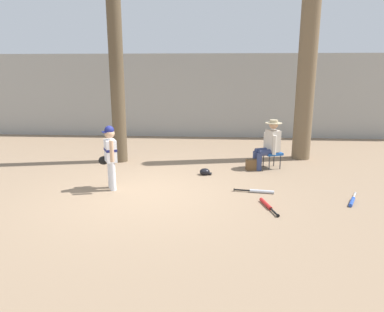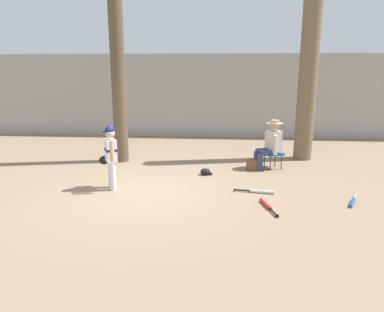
{
  "view_description": "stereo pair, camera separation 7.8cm",
  "coord_description": "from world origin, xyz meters",
  "views": [
    {
      "loc": [
        1.39,
        -6.57,
        2.36
      ],
      "look_at": [
        0.93,
        0.08,
        0.75
      ],
      "focal_mm": 33.29,
      "sensor_mm": 36.0,
      "label": 1
    },
    {
      "loc": [
        1.47,
        -6.57,
        2.36
      ],
      "look_at": [
        0.93,
        0.08,
        0.75
      ],
      "focal_mm": 33.29,
      "sensor_mm": 36.0,
      "label": 2
    }
  ],
  "objects": [
    {
      "name": "tree_near_player",
      "position": [
        -1.14,
        2.49,
        2.99
      ],
      "size": [
        0.5,
        0.5,
        6.48
      ],
      "color": "brown",
      "rests_on": "ground"
    },
    {
      "name": "seated_spectator",
      "position": [
        2.68,
        2.02,
        0.64
      ],
      "size": [
        0.67,
        0.54,
        1.2
      ],
      "color": "navy",
      "rests_on": "ground"
    },
    {
      "name": "folding_stool",
      "position": [
        2.77,
        2.05,
        0.36
      ],
      "size": [
        0.52,
        0.52,
        0.41
      ],
      "color": "#194C9E",
      "rests_on": "ground"
    },
    {
      "name": "bat_red_barrel",
      "position": [
        2.31,
        -0.57,
        0.03
      ],
      "size": [
        0.25,
        0.78,
        0.07
      ],
      "color": "red",
      "rests_on": "ground"
    },
    {
      "name": "batting_helmet_black",
      "position": [
        1.14,
        1.36,
        0.07
      ],
      "size": [
        0.28,
        0.21,
        0.16
      ],
      "color": "black",
      "rests_on": "ground"
    },
    {
      "name": "tree_behind_spectator",
      "position": [
        3.72,
        3.14,
        2.56
      ],
      "size": [
        0.67,
        0.67,
        5.78
      ],
      "color": "brown",
      "rests_on": "ground"
    },
    {
      "name": "concrete_back_wall",
      "position": [
        0.0,
        6.37,
        1.47
      ],
      "size": [
        18.0,
        0.36,
        2.93
      ],
      "primitive_type": "cube",
      "color": "#9E9E99",
      "rests_on": "ground"
    },
    {
      "name": "bat_blue_youth",
      "position": [
        3.9,
        -0.24,
        0.03
      ],
      "size": [
        0.38,
        0.69,
        0.07
      ],
      "color": "#2347AD",
      "rests_on": "ground"
    },
    {
      "name": "young_ballplayer",
      "position": [
        -0.72,
        0.22,
        0.74
      ],
      "size": [
        0.49,
        0.54,
        1.31
      ],
      "color": "white",
      "rests_on": "ground"
    },
    {
      "name": "handbag_beside_stool",
      "position": [
        2.3,
        1.86,
        0.13
      ],
      "size": [
        0.37,
        0.25,
        0.26
      ],
      "primitive_type": "cube",
      "rotation": [
        0.0,
        0.0,
        0.21
      ],
      "color": "brown",
      "rests_on": "ground"
    },
    {
      "name": "bat_aluminum_silver",
      "position": [
        2.25,
        0.17,
        0.03
      ],
      "size": [
        0.79,
        0.18,
        0.07
      ],
      "color": "#B7BCC6",
      "rests_on": "ground"
    },
    {
      "name": "ground_plane",
      "position": [
        0.0,
        0.0,
        0.0
      ],
      "size": [
        60.0,
        60.0,
        0.0
      ],
      "primitive_type": "plane",
      "color": "#897056"
    }
  ]
}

